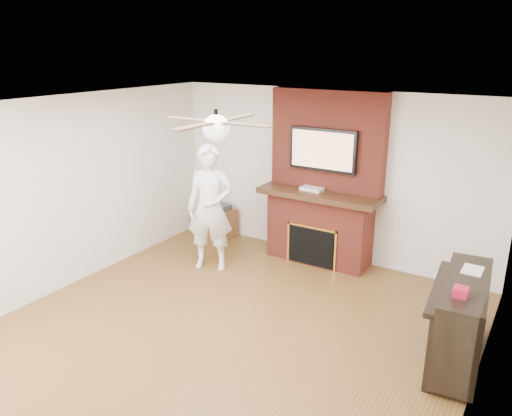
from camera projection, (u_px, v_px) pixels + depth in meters
The scene contains 12 objects.
room_shell at pixel (219, 232), 5.12m from camera, with size 5.36×5.86×2.86m.
fireplace at pixel (322, 196), 7.25m from camera, with size 1.78×0.64×2.50m.
tv at pixel (323, 150), 7.00m from camera, with size 1.00×0.08×0.60m.
ceiling_fan at pixel (216, 127), 4.78m from camera, with size 1.21×1.21×0.31m.
person at pixel (210, 208), 7.01m from camera, with size 0.66×0.44×1.80m, color silver.
side_table at pixel (218, 222), 8.35m from camera, with size 0.56×0.56×0.57m.
piano at pixel (461, 319), 4.96m from camera, with size 0.63×1.42×1.00m.
cable_box at pixel (312, 189), 7.20m from camera, with size 0.32×0.18×0.05m, color silver.
candle_orange at pixel (298, 257), 7.45m from camera, with size 0.08×0.08×0.12m, color #CB4417.
candle_green at pixel (309, 260), 7.39m from camera, with size 0.07×0.07×0.08m, color #43732E.
candle_cream at pixel (315, 259), 7.37m from camera, with size 0.09×0.09×0.12m, color #FCE7C8.
candle_blue at pixel (325, 262), 7.32m from camera, with size 0.06×0.06×0.09m, color teal.
Camera 1 is at (2.85, -3.86, 3.07)m, focal length 35.00 mm.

